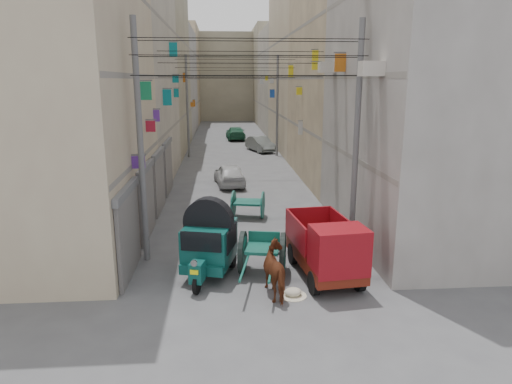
{
  "coord_description": "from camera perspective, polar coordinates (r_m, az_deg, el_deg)",
  "views": [
    {
      "loc": [
        -0.96,
        -9.08,
        6.06
      ],
      "look_at": [
        0.23,
        6.5,
        2.22
      ],
      "focal_mm": 32.0,
      "sensor_mm": 36.0,
      "label": 1
    }
  ],
  "objects": [
    {
      "name": "horse",
      "position": [
        13.3,
        2.86,
        -9.8
      ],
      "size": [
        1.14,
        1.87,
        1.47
      ],
      "primitive_type": "imported",
      "rotation": [
        0.0,
        0.0,
        3.35
      ],
      "color": "brown",
      "rests_on": "ground"
    },
    {
      "name": "distant_car_grey",
      "position": [
        40.0,
        0.52,
        6.02
      ],
      "size": [
        2.55,
        4.14,
        1.29
      ],
      "primitive_type": "imported",
      "rotation": [
        0.0,
        0.0,
        0.33
      ],
      "color": "#575C59",
      "rests_on": "ground"
    },
    {
      "name": "utility_poles",
      "position": [
        26.18,
        -2.28,
        9.28
      ],
      "size": [
        7.4,
        22.2,
        8.0
      ],
      "color": "#5D5D60",
      "rests_on": "ground"
    },
    {
      "name": "signboards",
      "position": [
        30.87,
        -2.62,
        8.9
      ],
      "size": [
        8.22,
        40.52,
        5.67
      ],
      "color": "#BABABA",
      "rests_on": "ground"
    },
    {
      "name": "building_row_left",
      "position": [
        43.78,
        -14.03,
        13.93
      ],
      "size": [
        8.0,
        62.0,
        14.0
      ],
      "color": "#B8AB8B",
      "rests_on": "ground"
    },
    {
      "name": "shutters_left",
      "position": [
        20.2,
        -12.67,
        0.41
      ],
      "size": [
        0.18,
        14.4,
        2.88
      ],
      "color": "#4B4B50",
      "rests_on": "ground"
    },
    {
      "name": "mini_truck",
      "position": [
        14.18,
        9.08,
        -7.45
      ],
      "size": [
        1.97,
        3.71,
        2.0
      ],
      "rotation": [
        0.0,
        0.0,
        0.11
      ],
      "color": "black",
      "rests_on": "ground"
    },
    {
      "name": "auto_rickshaw",
      "position": [
        14.53,
        -5.88,
        -6.07
      ],
      "size": [
        2.0,
        2.84,
        1.93
      ],
      "rotation": [
        0.0,
        0.0,
        -0.25
      ],
      "color": "black",
      "rests_on": "ground"
    },
    {
      "name": "overhead_cables",
      "position": [
        23.51,
        -2.1,
        15.52
      ],
      "size": [
        7.4,
        22.52,
        1.12
      ],
      "color": "black",
      "rests_on": "ground"
    },
    {
      "name": "distant_car_white",
      "position": [
        26.96,
        -3.35,
        2.2
      ],
      "size": [
        2.01,
        3.97,
        1.3
      ],
      "primitive_type": "imported",
      "rotation": [
        0.0,
        0.0,
        3.27
      ],
      "color": "#B7B7B7",
      "rests_on": "ground"
    },
    {
      "name": "second_cart",
      "position": [
        20.49,
        -1.0,
        -1.47
      ],
      "size": [
        1.62,
        1.5,
        1.24
      ],
      "rotation": [
        0.0,
        0.0,
        -0.21
      ],
      "color": "#125043",
      "rests_on": "ground"
    },
    {
      "name": "ac_units",
      "position": [
        17.43,
        11.56,
        18.07
      ],
      "size": [
        0.7,
        6.55,
        3.35
      ],
      "color": "#BDB5AA",
      "rests_on": "ground"
    },
    {
      "name": "ground",
      "position": [
        10.96,
        1.46,
        -19.75
      ],
      "size": [
        140.0,
        140.0,
        0.0
      ],
      "primitive_type": "plane",
      "color": "#4A4A4C",
      "rests_on": "ground"
    },
    {
      "name": "feed_sack",
      "position": [
        13.49,
        4.65,
        -12.35
      ],
      "size": [
        0.49,
        0.39,
        0.25
      ],
      "primitive_type": "ellipsoid",
      "color": "beige",
      "rests_on": "ground"
    },
    {
      "name": "building_row_right",
      "position": [
        44.13,
        7.58,
        14.21
      ],
      "size": [
        8.0,
        62.0,
        14.0
      ],
      "color": "#A19B97",
      "rests_on": "ground"
    },
    {
      "name": "distant_car_green",
      "position": [
        48.2,
        -2.58,
        7.35
      ],
      "size": [
        2.06,
        4.62,
        1.32
      ],
      "primitive_type": "imported",
      "rotation": [
        0.0,
        0.0,
        3.19
      ],
      "color": "#1E583B",
      "rests_on": "ground"
    },
    {
      "name": "end_cap_building",
      "position": [
        75.09,
        -3.74,
        14.11
      ],
      "size": [
        22.0,
        10.0,
        13.0
      ],
      "primitive_type": "cube",
      "color": "#9D947B",
      "rests_on": "ground"
    },
    {
      "name": "tonga_cart",
      "position": [
        14.64,
        0.83,
        -7.58
      ],
      "size": [
        1.7,
        3.22,
        1.38
      ],
      "rotation": [
        0.0,
        0.0,
        -0.19
      ],
      "color": "black",
      "rests_on": "ground"
    }
  ]
}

